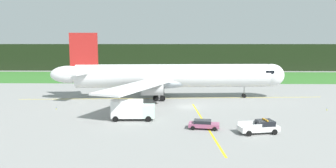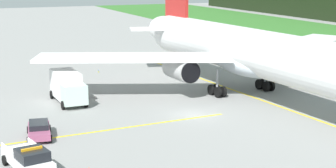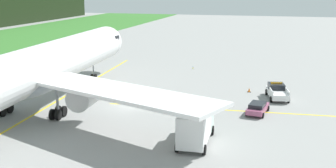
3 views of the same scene
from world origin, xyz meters
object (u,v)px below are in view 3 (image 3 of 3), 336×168
at_px(catering_truck, 196,125).
at_px(airliner, 38,69).
at_px(apron_cone, 249,90).
at_px(staff_car, 258,108).
at_px(ops_pickup_truck, 277,91).

bearing_deg(catering_truck, airliner, 73.53).
bearing_deg(catering_truck, apron_cone, -8.65).
relative_size(airliner, staff_car, 11.33).
xyz_separation_m(catering_truck, apron_cone, (20.91, -3.18, -1.46)).
bearing_deg(ops_pickup_truck, staff_car, 165.31).
relative_size(ops_pickup_truck, staff_car, 1.25).
height_order(airliner, ops_pickup_truck, airliner).
height_order(airliner, catering_truck, airliner).
relative_size(catering_truck, apron_cone, 11.96).
bearing_deg(staff_car, airliner, 102.13).
distance_m(airliner, catering_truck, 20.63).
bearing_deg(apron_cone, ops_pickup_truck, -122.41).
bearing_deg(catering_truck, staff_car, -24.05).
height_order(staff_car, apron_cone, staff_car).
bearing_deg(ops_pickup_truck, apron_cone, 57.59).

